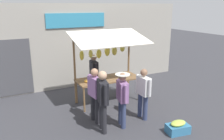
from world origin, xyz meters
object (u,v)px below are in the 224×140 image
object	(u,v)px
shopper_in_grey_tee	(143,91)
shopper_in_striped_shirt	(95,92)
vendor_with_sunhat	(94,72)
produce_crate_side	(178,128)
market_stall	(108,59)
shopper_with_shopping_bag	(122,96)
shopper_with_ponytail	(103,97)

from	to	relation	value
shopper_in_grey_tee	shopper_in_striped_shirt	bearing A→B (deg)	69.07
vendor_with_sunhat	produce_crate_side	bearing A→B (deg)	21.61
market_stall	vendor_with_sunhat	xyz separation A→B (m)	(0.23, -0.69, -0.63)
vendor_with_sunhat	shopper_in_grey_tee	xyz separation A→B (m)	(-0.61, 2.32, -0.04)
market_stall	shopper_in_striped_shirt	world-z (taller)	market_stall
market_stall	shopper_with_shopping_bag	xyz separation A→B (m)	(0.41, 1.76, -0.64)
vendor_with_sunhat	shopper_in_grey_tee	size ratio (longest dim) A/B	1.02
market_stall	shopper_in_striped_shirt	distance (m)	1.66
shopper_in_striped_shirt	produce_crate_side	distance (m)	2.47
vendor_with_sunhat	shopper_in_striped_shirt	bearing A→B (deg)	-15.89
shopper_with_shopping_bag	produce_crate_side	distance (m)	1.71
shopper_in_striped_shirt	market_stall	bearing A→B (deg)	-45.30
shopper_with_shopping_bag	market_stall	bearing A→B (deg)	-0.35
market_stall	shopper_in_grey_tee	xyz separation A→B (m)	(-0.38, 1.63, -0.67)
vendor_with_sunhat	shopper_with_shopping_bag	bearing A→B (deg)	1.78
shopper_in_striped_shirt	produce_crate_side	size ratio (longest dim) A/B	2.52
shopper_with_ponytail	shopper_in_striped_shirt	bearing A→B (deg)	10.66
shopper_in_striped_shirt	shopper_in_grey_tee	bearing A→B (deg)	-113.83
shopper_in_grey_tee	shopper_with_shopping_bag	world-z (taller)	shopper_with_shopping_bag
shopper_in_grey_tee	produce_crate_side	distance (m)	1.40
shopper_in_striped_shirt	produce_crate_side	xyz separation A→B (m)	(-1.73, 1.59, -0.78)
market_stall	shopper_in_striped_shirt	size ratio (longest dim) A/B	1.53
shopper_with_ponytail	produce_crate_side	distance (m)	2.18
shopper_with_ponytail	shopper_in_grey_tee	bearing A→B (deg)	-72.17
shopper_with_shopping_bag	shopper_in_striped_shirt	bearing A→B (deg)	57.44
shopper_in_grey_tee	shopper_with_ponytail	xyz separation A→B (m)	(1.38, 0.13, 0.11)
vendor_with_sunhat	produce_crate_side	distance (m)	3.68
shopper_in_striped_shirt	vendor_with_sunhat	bearing A→B (deg)	-27.44
vendor_with_sunhat	shopper_in_striped_shirt	xyz separation A→B (m)	(0.75, 1.88, 0.01)
vendor_with_sunhat	produce_crate_side	size ratio (longest dim) A/B	2.46
shopper_in_striped_shirt	shopper_with_shopping_bag	size ratio (longest dim) A/B	1.03
shopper_in_striped_shirt	shopper_in_grey_tee	xyz separation A→B (m)	(-1.36, 0.45, -0.05)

